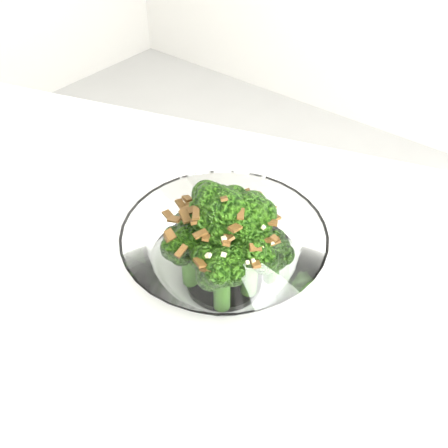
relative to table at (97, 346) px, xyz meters
The scene contains 2 objects.
table is the anchor object (origin of this frame).
broccoli_dish 0.19m from the table, 53.08° to the left, with size 0.21×0.21×0.13m.
Camera 1 is at (0.34, -0.20, 1.17)m, focal length 40.00 mm.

